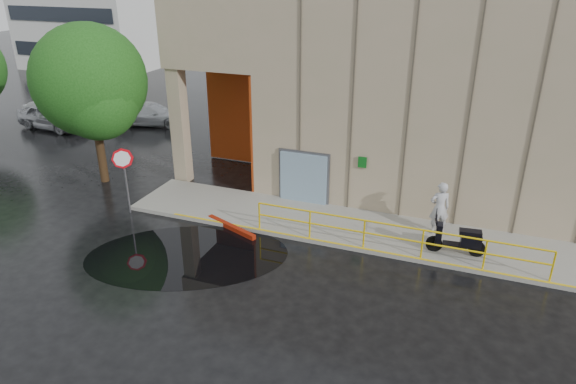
% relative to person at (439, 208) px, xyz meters
% --- Properties ---
extents(ground, '(120.00, 120.00, 0.00)m').
position_rel_person_xyz_m(ground, '(-5.49, -5.06, -1.12)').
color(ground, black).
rests_on(ground, ground).
extents(sidewalk, '(20.00, 3.00, 0.15)m').
position_rel_person_xyz_m(sidewalk, '(-1.49, -0.56, -1.04)').
color(sidewalk, gray).
rests_on(sidewalk, ground).
extents(building, '(20.00, 10.17, 8.00)m').
position_rel_person_xyz_m(building, '(-0.39, 5.92, 3.09)').
color(building, tan).
rests_on(building, ground).
extents(guardrail, '(9.56, 0.06, 1.03)m').
position_rel_person_xyz_m(guardrail, '(-1.24, -1.91, -0.44)').
color(guardrail, yellow).
rests_on(guardrail, sidewalk).
extents(person, '(0.83, 0.71, 1.93)m').
position_rel_person_xyz_m(person, '(0.00, 0.00, 0.00)').
color(person, '#B3B4B9').
rests_on(person, sidewalk).
extents(scooter, '(1.90, 0.79, 1.45)m').
position_rel_person_xyz_m(scooter, '(0.73, -1.26, -0.13)').
color(scooter, black).
rests_on(scooter, sidewalk).
extents(stop_sign, '(0.63, 0.54, 2.65)m').
position_rel_person_xyz_m(stop_sign, '(-11.34, -2.28, 0.81)').
color(stop_sign, '#5D5C61').
rests_on(stop_sign, ground).
extents(red_curb, '(2.29, 1.06, 0.18)m').
position_rel_person_xyz_m(red_curb, '(-7.03, -2.11, -1.03)').
color(red_curb, maroon).
rests_on(red_curb, ground).
extents(puddle, '(7.80, 6.53, 0.01)m').
position_rel_person_xyz_m(puddle, '(-7.58, -4.27, -1.11)').
color(puddle, black).
rests_on(puddle, ground).
extents(car_a, '(4.36, 2.01, 1.45)m').
position_rel_person_xyz_m(car_a, '(-22.49, 5.49, -0.39)').
color(car_a, '#B5B7BE').
rests_on(car_a, ground).
extents(car_b, '(4.46, 2.56, 1.39)m').
position_rel_person_xyz_m(car_b, '(-23.13, 6.27, -0.42)').
color(car_b, white).
rests_on(car_b, ground).
extents(car_c, '(4.87, 2.92, 1.32)m').
position_rel_person_xyz_m(car_c, '(-17.52, 8.21, -0.45)').
color(car_c, silver).
rests_on(car_c, ground).
extents(tree_near, '(4.66, 4.66, 6.81)m').
position_rel_person_xyz_m(tree_near, '(-14.21, -0.08, 3.18)').
color(tree_near, black).
rests_on(tree_near, ground).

